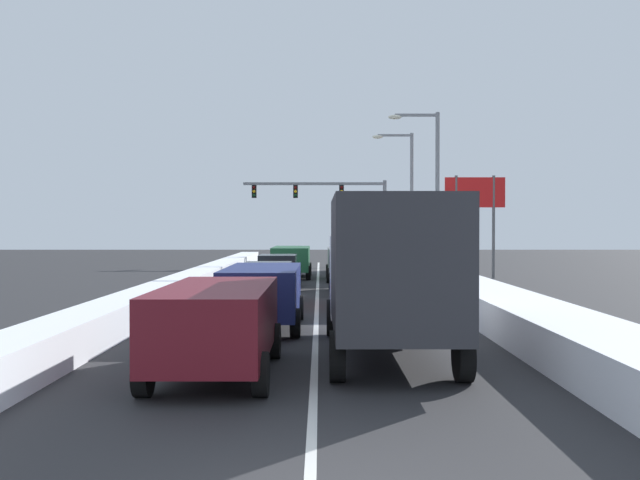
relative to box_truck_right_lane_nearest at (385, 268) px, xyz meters
The scene contains 18 objects.
ground_plane 10.40m from the box_truck_right_lane_nearest, 98.68° to the left, with size 120.00×120.00×0.00m, color #28282B.
lane_stripe_between_right_lane_and_center_lane 14.85m from the box_truck_right_lane_nearest, 96.02° to the left, with size 0.14×49.98×0.01m, color silver.
snow_bank_right_shoulder 15.19m from the box_truck_right_lane_nearest, 75.62° to the left, with size 2.01×49.98×0.89m, color white.
snow_bank_left_shoulder 16.24m from the box_truck_right_lane_nearest, 115.04° to the left, with size 1.29×49.98×0.82m, color white.
box_truck_right_lane_nearest is the anchor object (origin of this frame).
sedan_tan_right_lane_second 8.63m from the box_truck_right_lane_nearest, 88.96° to the left, with size 2.00×4.50×1.51m.
suv_black_right_lane_third 14.51m from the box_truck_right_lane_nearest, 89.85° to the left, with size 2.16×4.90×1.67m.
suv_gray_right_lane_fourth 21.49m from the box_truck_right_lane_nearest, 90.08° to the left, with size 2.16×4.90×1.67m.
suv_silver_right_lane_fifth 27.70m from the box_truck_right_lane_nearest, 89.27° to the left, with size 2.16×4.90×1.67m.
suv_maroon_center_lane_nearest 3.93m from the box_truck_right_lane_nearest, 151.29° to the right, with size 2.16×4.90×1.67m.
suv_navy_center_lane_second 5.33m from the box_truck_right_lane_nearest, 124.92° to the left, with size 2.16×4.90×1.67m.
sedan_red_center_lane_third 10.61m from the box_truck_right_lane_nearest, 108.15° to the left, with size 2.00×4.50×1.51m.
sedan_charcoal_center_lane_fourth 17.34m from the box_truck_right_lane_nearest, 101.11° to the left, with size 2.00×4.50×1.51m.
suv_green_center_lane_fifth 23.69m from the box_truck_right_lane_nearest, 97.29° to the left, with size 2.16×4.90×1.67m.
traffic_light_gantry 37.46m from the box_truck_right_lane_nearest, 90.56° to the left, with size 10.60×0.47×6.20m.
street_lamp_right_near 22.12m from the box_truck_right_lane_nearest, 78.75° to the left, with size 2.66×0.36×8.66m.
street_lamp_right_mid 31.01m from the box_truck_right_lane_nearest, 82.31° to the left, with size 2.66×0.36×8.79m.
roadside_sign_right 23.80m from the box_truck_right_lane_nearest, 73.29° to the left, with size 3.20×0.16×5.50m.
Camera 1 is at (0.11, -6.93, 2.78)m, focal length 39.77 mm.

